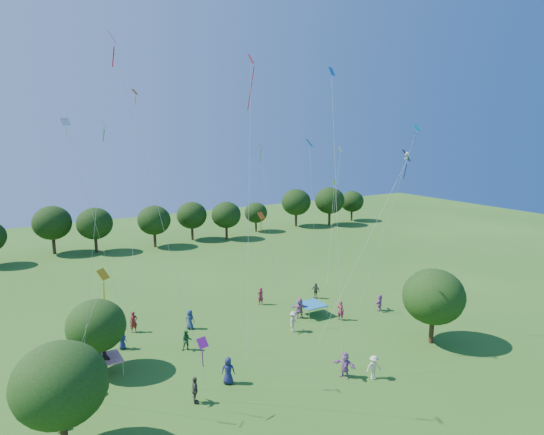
{
  "coord_description": "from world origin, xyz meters",
  "views": [
    {
      "loc": [
        -16.48,
        -13.39,
        16.83
      ],
      "look_at": [
        0.0,
        14.0,
        11.0
      ],
      "focal_mm": 32.0,
      "sensor_mm": 36.0,
      "label": 1
    }
  ],
  "objects_px": {
    "tent_red_stripe": "(105,359)",
    "tent_blue": "(312,304)",
    "near_tree_west": "(60,384)",
    "red_high_kite": "(250,116)",
    "pirate_kite": "(404,161)",
    "near_tree_north": "(96,326)",
    "near_tree_east": "(434,297)"
  },
  "relations": [
    {
      "from": "tent_red_stripe",
      "to": "tent_blue",
      "type": "height_order",
      "value": "same"
    },
    {
      "from": "near_tree_north",
      "to": "red_high_kite",
      "type": "bearing_deg",
      "value": -19.61
    },
    {
      "from": "near_tree_north",
      "to": "near_tree_west",
      "type": "bearing_deg",
      "value": -112.53
    },
    {
      "from": "tent_red_stripe",
      "to": "red_high_kite",
      "type": "relative_size",
      "value": 0.11
    },
    {
      "from": "near_tree_north",
      "to": "near_tree_east",
      "type": "relative_size",
      "value": 0.87
    },
    {
      "from": "near_tree_east",
      "to": "red_high_kite",
      "type": "xyz_separation_m",
      "value": [
        -13.5,
        5.15,
        13.86
      ]
    },
    {
      "from": "near_tree_east",
      "to": "pirate_kite",
      "type": "xyz_separation_m",
      "value": [
        -1.35,
        2.51,
        10.53
      ]
    },
    {
      "from": "tent_red_stripe",
      "to": "red_high_kite",
      "type": "height_order",
      "value": "red_high_kite"
    },
    {
      "from": "near_tree_west",
      "to": "near_tree_east",
      "type": "height_order",
      "value": "near_tree_west"
    },
    {
      "from": "near_tree_west",
      "to": "red_high_kite",
      "type": "bearing_deg",
      "value": 18.24
    },
    {
      "from": "near_tree_west",
      "to": "near_tree_north",
      "type": "height_order",
      "value": "near_tree_west"
    },
    {
      "from": "pirate_kite",
      "to": "near_tree_east",
      "type": "bearing_deg",
      "value": -61.77
    },
    {
      "from": "tent_red_stripe",
      "to": "tent_blue",
      "type": "xyz_separation_m",
      "value": [
        18.66,
        1.29,
        0.0
      ]
    },
    {
      "from": "near_tree_north",
      "to": "near_tree_east",
      "type": "bearing_deg",
      "value": -20.33
    },
    {
      "from": "near_tree_west",
      "to": "tent_red_stripe",
      "type": "xyz_separation_m",
      "value": [
        3.73,
        7.74,
        -2.9
      ]
    },
    {
      "from": "tent_red_stripe",
      "to": "tent_blue",
      "type": "bearing_deg",
      "value": 3.95
    },
    {
      "from": "tent_blue",
      "to": "pirate_kite",
      "type": "xyz_separation_m",
      "value": [
        3.45,
        -7.15,
        13.37
      ]
    },
    {
      "from": "near_tree_west",
      "to": "near_tree_east",
      "type": "distance_m",
      "value": 27.19
    },
    {
      "from": "near_tree_north",
      "to": "red_high_kite",
      "type": "height_order",
      "value": "red_high_kite"
    },
    {
      "from": "near_tree_north",
      "to": "pirate_kite",
      "type": "bearing_deg",
      "value": -15.69
    },
    {
      "from": "pirate_kite",
      "to": "tent_red_stripe",
      "type": "bearing_deg",
      "value": 165.14
    },
    {
      "from": "red_high_kite",
      "to": "tent_blue",
      "type": "bearing_deg",
      "value": 27.44
    },
    {
      "from": "near_tree_west",
      "to": "near_tree_east",
      "type": "xyz_separation_m",
      "value": [
        27.18,
        -0.64,
        -0.07
      ]
    },
    {
      "from": "near_tree_north",
      "to": "near_tree_east",
      "type": "distance_m",
      "value": 25.38
    },
    {
      "from": "near_tree_east",
      "to": "tent_red_stripe",
      "type": "height_order",
      "value": "near_tree_east"
    },
    {
      "from": "tent_blue",
      "to": "pirate_kite",
      "type": "relative_size",
      "value": 0.16
    },
    {
      "from": "tent_blue",
      "to": "near_tree_west",
      "type": "bearing_deg",
      "value": -158.04
    },
    {
      "from": "tent_blue",
      "to": "red_high_kite",
      "type": "xyz_separation_m",
      "value": [
        -8.7,
        -4.52,
        16.69
      ]
    },
    {
      "from": "near_tree_east",
      "to": "red_high_kite",
      "type": "distance_m",
      "value": 20.02
    },
    {
      "from": "near_tree_east",
      "to": "tent_red_stripe",
      "type": "bearing_deg",
      "value": 160.34
    },
    {
      "from": "near_tree_north",
      "to": "red_high_kite",
      "type": "relative_size",
      "value": 0.26
    },
    {
      "from": "tent_blue",
      "to": "red_high_kite",
      "type": "bearing_deg",
      "value": -152.56
    }
  ]
}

